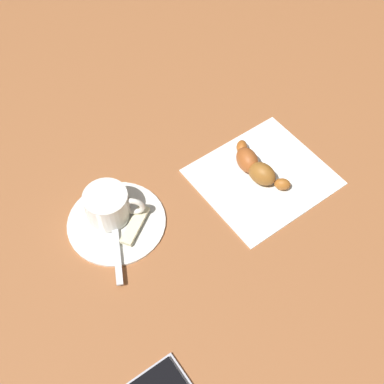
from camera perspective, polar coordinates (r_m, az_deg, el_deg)
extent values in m
plane|color=#995B34|center=(0.75, -1.02, -1.05)|extent=(1.80, 1.80, 0.00)
cylinder|color=white|center=(0.73, -8.64, -3.36)|extent=(0.14, 0.14, 0.01)
cylinder|color=white|center=(0.72, -9.70, -1.46)|extent=(0.06, 0.06, 0.05)
cylinder|color=black|center=(0.71, -9.78, -1.14)|extent=(0.05, 0.05, 0.00)
torus|color=white|center=(0.71, -6.74, -1.63)|extent=(0.03, 0.02, 0.03)
cube|color=silver|center=(0.70, -8.59, -6.54)|extent=(0.04, 0.10, 0.00)
ellipsoid|color=silver|center=(0.74, -9.03, -1.89)|extent=(0.03, 0.03, 0.01)
cube|color=beige|center=(0.72, -6.53, -3.75)|extent=(0.06, 0.06, 0.01)
cube|color=white|center=(0.78, 8.08, 1.75)|extent=(0.22, 0.20, 0.00)
ellipsoid|color=#A4551E|center=(0.80, 5.72, 5.12)|extent=(0.03, 0.03, 0.02)
ellipsoid|color=#9F4F22|center=(0.77, 6.34, 3.65)|extent=(0.03, 0.05, 0.04)
ellipsoid|color=#935B23|center=(0.76, 8.01, 2.08)|extent=(0.05, 0.05, 0.04)
ellipsoid|color=#A25C22|center=(0.76, 10.30, 0.88)|extent=(0.03, 0.03, 0.02)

